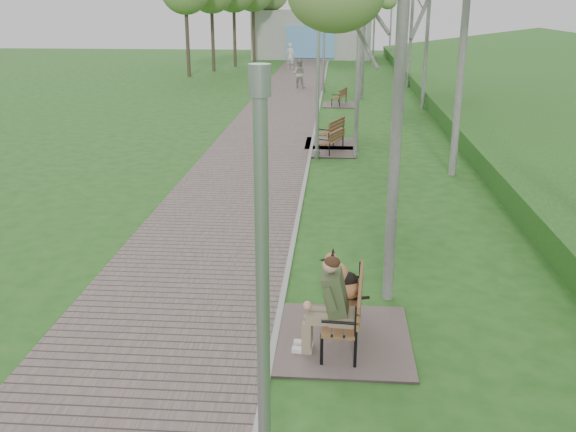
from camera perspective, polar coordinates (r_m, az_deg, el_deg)
name	(u,v)px	position (r m, az deg, el deg)	size (l,w,h in m)	color
ground	(260,416)	(8.30, -2.50, -17.38)	(120.00, 120.00, 0.00)	#225419
walkway	(278,115)	(28.69, -0.90, 8.96)	(3.50, 67.00, 0.04)	#645551
kerb	(318,115)	(28.58, 2.64, 8.92)	(0.10, 67.00, 0.05)	#999993
building_north	(312,34)	(57.74, 2.13, 15.85)	(10.00, 5.20, 4.00)	#9E9E99
bench_main	(338,312)	(9.61, 4.47, -8.54)	(1.99, 2.22, 1.74)	#645551
bench_second	(331,148)	(21.61, 3.89, 6.08)	(1.54, 1.71, 0.95)	#645551
bench_third	(331,139)	(22.87, 3.80, 6.89)	(1.83, 2.03, 1.12)	#645551
bench_far	(339,102)	(31.57, 4.57, 10.11)	(1.65, 1.83, 1.01)	#645551
lamp_post_near	(264,375)	(5.17, -2.16, -13.98)	(0.17, 0.17, 4.48)	#96989D
lamp_post_second	(318,90)	(20.43, 2.65, 11.14)	(0.18, 0.18, 4.69)	#96989D
lamp_post_third	(324,46)	(36.00, 3.21, 14.87)	(0.20, 0.20, 5.30)	#96989D
lamp_post_far	(334,28)	(56.28, 4.10, 16.36)	(0.21, 0.21, 5.56)	#96989D
pedestrian_near	(290,56)	(48.61, 0.20, 14.05)	(0.67, 0.44, 1.84)	silver
pedestrian_far	(299,74)	(37.52, 0.96, 12.53)	(0.81, 0.63, 1.67)	gray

